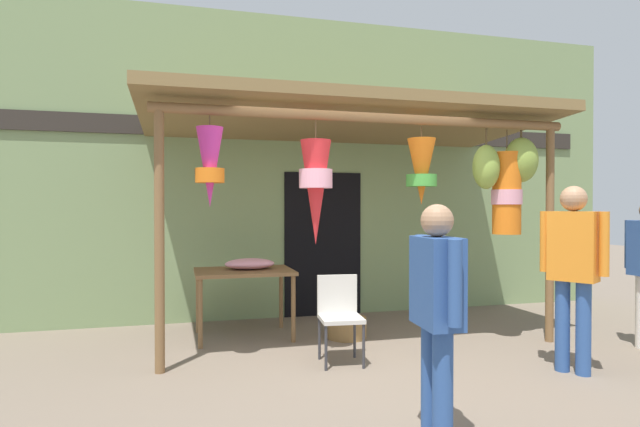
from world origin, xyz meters
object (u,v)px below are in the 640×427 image
at_px(wicker_basket_by_table, 347,328).
at_px(customer_foreground, 573,262).
at_px(flower_heap_on_table, 251,264).
at_px(shopper_by_bananas, 437,304).
at_px(folding_chair, 339,310).
at_px(display_table, 244,277).

relative_size(wicker_basket_by_table, customer_foreground, 0.27).
relative_size(flower_heap_on_table, shopper_by_bananas, 0.38).
bearing_deg(folding_chair, customer_foreground, -24.55).
distance_m(display_table, flower_heap_on_table, 0.18).
xyz_separation_m(flower_heap_on_table, folding_chair, (0.70, -1.22, -0.35)).
bearing_deg(flower_heap_on_table, customer_foreground, -38.49).
bearing_deg(wicker_basket_by_table, display_table, 163.37).
bearing_deg(shopper_by_bananas, wicker_basket_by_table, 83.87).
xyz_separation_m(folding_chair, shopper_by_bananas, (0.07, -1.86, 0.40)).
height_order(folding_chair, customer_foreground, customer_foreground).
distance_m(wicker_basket_by_table, customer_foreground, 2.53).
distance_m(display_table, wicker_basket_by_table, 1.33).
distance_m(display_table, folding_chair, 1.44).
relative_size(flower_heap_on_table, customer_foreground, 0.34).
height_order(flower_heap_on_table, shopper_by_bananas, shopper_by_bananas).
distance_m(folding_chair, shopper_by_bananas, 1.91).
xyz_separation_m(folding_chair, customer_foreground, (1.96, -0.89, 0.51)).
relative_size(folding_chair, shopper_by_bananas, 0.55).
bearing_deg(flower_heap_on_table, folding_chair, -60.05).
xyz_separation_m(flower_heap_on_table, wicker_basket_by_table, (1.06, -0.37, -0.73)).
xyz_separation_m(display_table, customer_foreground, (2.75, -2.09, 0.31)).
distance_m(folding_chair, wicker_basket_by_table, 1.00).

